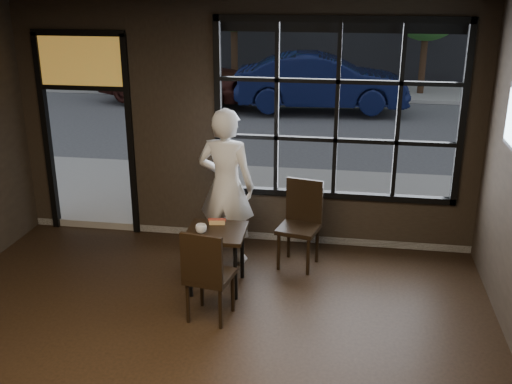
% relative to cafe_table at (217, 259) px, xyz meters
% --- Properties ---
extents(ceiling, '(6.00, 7.00, 0.02)m').
position_rel_cafe_table_xyz_m(ceiling, '(0.04, -2.11, 2.86)').
color(ceiling, black).
rests_on(ceiling, ground).
extents(window_frame, '(3.06, 0.12, 2.28)m').
position_rel_cafe_table_xyz_m(window_frame, '(1.24, 1.39, 1.45)').
color(window_frame, black).
rests_on(window_frame, ground).
extents(stained_transom, '(1.20, 0.06, 0.70)m').
position_rel_cafe_table_xyz_m(stained_transom, '(-2.06, 1.39, 2.00)').
color(stained_transom, orange).
rests_on(stained_transom, ground).
extents(street_asphalt, '(60.00, 41.00, 0.04)m').
position_rel_cafe_table_xyz_m(street_asphalt, '(0.04, 21.89, -0.37)').
color(street_asphalt, '#545456').
rests_on(street_asphalt, ground).
extents(cafe_table, '(0.67, 0.67, 0.70)m').
position_rel_cafe_table_xyz_m(cafe_table, '(0.00, 0.00, 0.00)').
color(cafe_table, black).
rests_on(cafe_table, floor).
extents(chair_near, '(0.50, 0.50, 1.01)m').
position_rel_cafe_table_xyz_m(chair_near, '(0.08, -0.64, 0.15)').
color(chair_near, black).
rests_on(chair_near, floor).
extents(chair_window, '(0.55, 0.55, 1.06)m').
position_rel_cafe_table_xyz_m(chair_window, '(0.86, 0.69, 0.18)').
color(chair_window, black).
rests_on(chair_window, floor).
extents(man, '(0.76, 0.56, 1.94)m').
position_rel_cafe_table_xyz_m(man, '(-0.03, 0.73, 0.62)').
color(man, silver).
rests_on(man, floor).
extents(hotdog, '(0.21, 0.11, 0.06)m').
position_rel_cafe_table_xyz_m(hotdog, '(-0.03, 0.18, 0.38)').
color(hotdog, tan).
rests_on(hotdog, cafe_table).
extents(cup, '(0.15, 0.15, 0.10)m').
position_rel_cafe_table_xyz_m(cup, '(-0.15, -0.09, 0.40)').
color(cup, silver).
rests_on(cup, cafe_table).
extents(navy_car, '(4.51, 1.89, 1.45)m').
position_rel_cafe_table_xyz_m(navy_car, '(0.58, 9.67, 0.47)').
color(navy_car, '#0A1133').
rests_on(navy_car, street_asphalt).
extents(maroon_car, '(4.73, 2.58, 1.53)m').
position_rel_cafe_table_xyz_m(maroon_car, '(-3.49, 10.25, 0.51)').
color(maroon_car, '#361511').
rests_on(maroon_car, street_asphalt).
extents(tree_right, '(2.30, 2.30, 3.92)m').
position_rel_cafe_table_xyz_m(tree_right, '(3.41, 12.58, 2.41)').
color(tree_right, '#332114').
rests_on(tree_right, street_asphalt).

